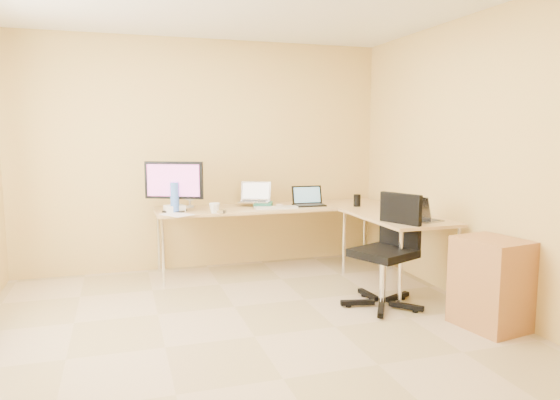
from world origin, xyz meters
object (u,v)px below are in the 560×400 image
object	(u,v)px
desk_fan	(190,196)
cabinet	(491,283)
desk_main	(275,238)
desk_return	(396,251)
keyboard	(276,208)
mug	(215,208)
laptop_center	(255,192)
laptop_return	(426,211)
office_chair	(383,252)
laptop_black	(309,196)
water_bottle	(175,197)
monitor	(174,187)

from	to	relation	value
desk_fan	cabinet	bearing A→B (deg)	-63.78
desk_main	desk_return	world-z (taller)	same
keyboard	mug	world-z (taller)	mug
laptop_center	cabinet	xyz separation A→B (m)	(1.34, -2.31, -0.52)
laptop_return	office_chair	bearing A→B (deg)	86.68
laptop_black	water_bottle	xyz separation A→B (m)	(-1.51, -0.05, 0.05)
desk_main	desk_return	xyz separation A→B (m)	(0.98, -1.00, 0.00)
cabinet	keyboard	bearing A→B (deg)	110.44
desk_fan	laptop_return	bearing A→B (deg)	-52.58
laptop_center	cabinet	bearing A→B (deg)	-35.36
desk_return	cabinet	world-z (taller)	desk_return
desk_return	laptop_black	bearing A→B (deg)	122.67
laptop_center	monitor	bearing A→B (deg)	-143.99
desk_main	mug	size ratio (longest dim) A/B	23.61
laptop_center	laptop_return	size ratio (longest dim) A/B	1.17
mug	office_chair	xyz separation A→B (m)	(1.29, -1.22, -0.28)
mug	laptop_return	size ratio (longest dim) A/B	0.38
mug	desk_fan	distance (m)	0.54
keyboard	laptop_center	bearing A→B (deg)	126.64
monitor	cabinet	xyz separation A→B (m)	(2.25, -2.13, -0.64)
laptop_center	laptop_return	xyz separation A→B (m)	(1.27, -1.48, -0.06)
desk_return	laptop_black	distance (m)	1.20
water_bottle	office_chair	world-z (taller)	water_bottle
monitor	mug	xyz separation A→B (m)	(0.38, -0.21, -0.21)
mug	water_bottle	bearing A→B (deg)	156.59
water_bottle	keyboard	bearing A→B (deg)	-2.81
desk_return	laptop_center	distance (m)	1.70
laptop_center	water_bottle	world-z (taller)	water_bottle
laptop_black	office_chair	world-z (taller)	office_chair
desk_main	laptop_center	distance (m)	0.57
desk_fan	cabinet	distance (m)	3.21
monitor	desk_fan	distance (m)	0.38
monitor	water_bottle	xyz separation A→B (m)	(0.00, -0.04, -0.11)
water_bottle	cabinet	size ratio (longest dim) A/B	0.44
laptop_black	cabinet	world-z (taller)	laptop_black
water_bottle	laptop_black	bearing A→B (deg)	2.06
monitor	mug	world-z (taller)	monitor
desk_main	cabinet	distance (m)	2.49
laptop_center	keyboard	distance (m)	0.36
monitor	laptop_black	size ratio (longest dim) A/B	1.77
keyboard	laptop_return	distance (m)	1.63
desk_main	office_chair	size ratio (longest dim) A/B	2.60
laptop_black	laptop_return	size ratio (longest dim) A/B	1.20
desk_main	laptop_black	size ratio (longest dim) A/B	7.53
office_chair	cabinet	size ratio (longest dim) A/B	1.41
desk_main	keyboard	world-z (taller)	keyboard
monitor	desk_main	bearing A→B (deg)	29.70
laptop_return	office_chair	xyz separation A→B (m)	(-0.51, -0.13, -0.33)
water_bottle	laptop_return	bearing A→B (deg)	-29.75
laptop_center	office_chair	distance (m)	1.82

